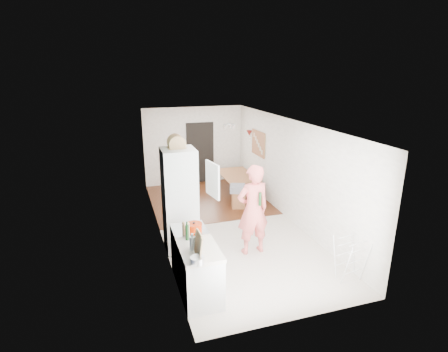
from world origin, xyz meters
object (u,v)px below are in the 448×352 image
dining_chair (256,191)px  dining_table (238,185)px  person (253,202)px  stool (238,200)px  drying_rack (350,259)px

dining_chair → dining_table: bearing=107.9°
person → stool: (0.54, 2.36, -0.88)m
dining_table → dining_chair: (0.13, -1.10, 0.18)m
dining_table → stool: dining_table is taller
dining_chair → drying_rack: 3.81m
stool → dining_chair: bearing=0.5°
stool → drying_rack: bearing=-78.9°
dining_table → stool: (-0.39, -1.10, -0.02)m
person → dining_chair: 2.68m
person → stool: person is taller
dining_chair → stool: bearing=-168.1°
drying_rack → person: bearing=121.8°
dining_table → drying_rack: 4.92m
person → dining_table: 3.69m
person → drying_rack: 2.06m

